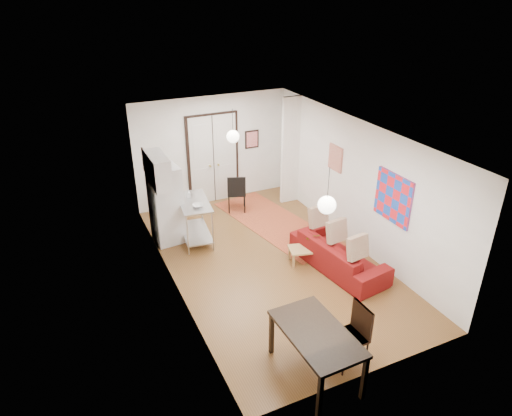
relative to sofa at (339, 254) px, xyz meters
name	(u,v)px	position (x,y,z in m)	size (l,w,h in m)	color
floor	(270,261)	(-1.20, 0.83, -0.33)	(7.00, 7.00, 0.00)	brown
ceiling	(272,133)	(-1.20, 0.83, 2.57)	(4.20, 7.00, 0.02)	white
wall_back	(212,150)	(-1.20, 4.33, 1.12)	(4.20, 0.02, 2.90)	silver
wall_front	(381,298)	(-1.20, -2.67, 1.12)	(4.20, 0.02, 2.90)	silver
wall_left	(170,222)	(-3.30, 0.83, 1.12)	(0.02, 7.00, 2.90)	silver
wall_right	(355,184)	(0.90, 0.83, 1.12)	(0.02, 7.00, 2.90)	silver
double_doors	(213,159)	(-1.20, 4.29, 0.87)	(1.44, 0.06, 2.50)	silver
stub_partition	(290,151)	(0.65, 3.38, 1.12)	(0.50, 0.10, 2.90)	silver
wall_cabinet	(158,171)	(-3.12, 2.33, 1.57)	(0.35, 1.00, 0.70)	silver
painting_popart	(393,198)	(0.88, -0.42, 1.32)	(0.05, 1.00, 1.00)	red
painting_abstract	(335,158)	(0.88, 1.63, 1.47)	(0.05, 0.50, 0.60)	beige
poster_back	(252,139)	(-0.05, 4.30, 1.27)	(0.40, 0.03, 0.50)	red
print_left	(145,162)	(-3.27, 2.83, 1.62)	(0.03, 0.44, 0.54)	brown
pendant_back	(233,137)	(-1.20, 2.83, 1.92)	(0.30, 0.30, 0.80)	white
pendant_front	(327,205)	(-1.20, -1.17, 1.92)	(0.30, 0.30, 0.80)	white
kilim_rug	(275,223)	(-0.30, 2.34, -0.33)	(1.39, 3.69, 0.01)	#C65C31
sofa	(339,254)	(0.00, 0.00, 0.00)	(2.27, 0.89, 0.66)	maroon
coffee_table	(308,250)	(-0.47, 0.46, -0.02)	(0.89, 0.63, 0.36)	#AC8451
potted_plant	(312,240)	(-0.37, 0.46, 0.20)	(0.31, 0.27, 0.35)	#377032
kitchen_counter	(195,215)	(-2.36, 2.41, 0.33)	(0.80, 1.37, 1.00)	#B4B6B9
bowl	(198,206)	(-2.36, 2.11, 0.69)	(0.23, 0.23, 0.06)	white
soap_bottle	(188,194)	(-2.41, 2.66, 0.77)	(0.09, 0.10, 0.21)	teal
fridge	(166,205)	(-2.95, 2.65, 0.59)	(0.65, 0.65, 1.84)	silver
dining_table	(316,337)	(-2.00, -2.32, 0.41)	(0.90, 1.53, 0.84)	black
dining_chair_near	(345,328)	(-1.40, -2.21, 0.27)	(0.51, 0.71, 1.04)	#351F11
dining_chair_far	(345,328)	(-1.40, -2.21, 0.27)	(0.51, 0.71, 1.04)	#351F11
black_side_chair	(235,188)	(-0.89, 3.54, 0.27)	(0.61, 0.62, 1.03)	black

